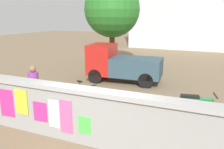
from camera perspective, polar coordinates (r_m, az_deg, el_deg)
ground at (r=13.50m, az=11.64°, el=-0.06°), size 60.00×60.00×0.00m
poster_wall at (r=6.02m, az=-4.40°, el=-10.18°), size 6.97×0.42×1.50m
auto_rickshaw_truck at (r=11.68m, az=2.09°, el=2.55°), size 3.71×1.78×1.85m
motorcycle at (r=7.95m, az=19.35°, el=-7.21°), size 1.88×0.65×0.87m
bicycle_near at (r=8.63m, az=-7.04°, el=-5.47°), size 1.65×0.62×0.95m
person_walking at (r=8.40m, az=-18.41°, el=-2.22°), size 0.44×0.44×1.62m
tree_roadside at (r=15.27m, az=0.02°, el=15.43°), size 3.48×3.48×5.34m
building_background at (r=26.33m, az=18.93°, el=16.67°), size 11.76×6.44×9.44m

